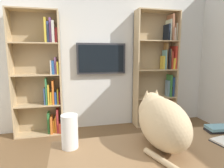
# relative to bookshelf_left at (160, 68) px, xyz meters

# --- Properties ---
(wall_back) EXTENTS (4.52, 0.06, 2.70)m
(wall_back) POSITION_rel_bookshelf_left_xyz_m (1.18, -0.17, 0.22)
(wall_back) COLOR silver
(wall_back) RESTS_ON ground
(bookshelf_left) EXTENTS (0.83, 0.28, 2.19)m
(bookshelf_left) POSITION_rel_bookshelf_left_xyz_m (0.00, 0.00, 0.00)
(bookshelf_left) COLOR tan
(bookshelf_left) RESTS_ON ground
(bookshelf_right) EXTENTS (0.79, 0.28, 2.10)m
(bookshelf_right) POSITION_rel_bookshelf_left_xyz_m (2.17, 0.00, -0.12)
(bookshelf_right) COLOR tan
(bookshelf_right) RESTS_ON ground
(wall_mounted_tv) EXTENTS (0.90, 0.07, 0.56)m
(wall_mounted_tv) POSITION_rel_bookshelf_left_xyz_m (1.15, -0.08, 0.18)
(wall_mounted_tv) COLOR #333338
(desk) EXTENTS (1.66, 0.56, 0.76)m
(desk) POSITION_rel_bookshelf_left_xyz_m (1.05, 2.31, -0.48)
(desk) COLOR olive
(desk) RESTS_ON ground
(cat) EXTENTS (0.29, 0.65, 0.36)m
(cat) POSITION_rel_bookshelf_left_xyz_m (1.14, 2.22, -0.19)
(cat) COLOR #D1B284
(cat) RESTS_ON desk
(paper_towel_roll) EXTENTS (0.11, 0.11, 0.23)m
(paper_towel_roll) POSITION_rel_bookshelf_left_xyz_m (1.75, 2.12, -0.25)
(paper_towel_roll) COLOR white
(paper_towel_roll) RESTS_ON desk
(desk_book_stack) EXTENTS (0.20, 0.14, 0.04)m
(desk_book_stack) POSITION_rel_bookshelf_left_xyz_m (0.57, 2.13, -0.34)
(desk_book_stack) COLOR black
(desk_book_stack) RESTS_ON desk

